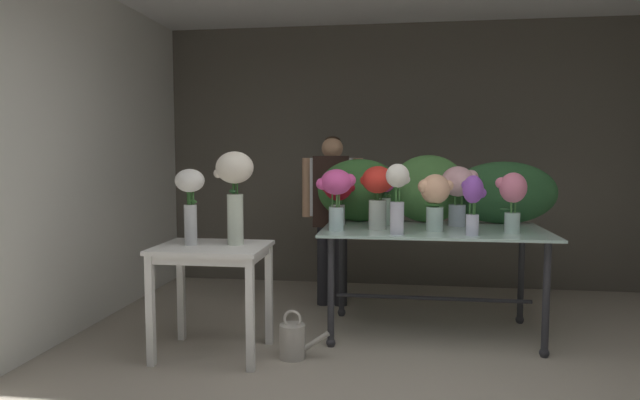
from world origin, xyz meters
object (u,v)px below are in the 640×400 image
(vase_violet_dahlias, at_px, (473,199))
(vase_cream_lisianthus_tall, at_px, (235,184))
(vase_white_roses_tall, at_px, (190,195))
(vase_ivory_freesia, at_px, (398,193))
(vase_peach_ranunculus, at_px, (435,197))
(vase_scarlet_peonies, at_px, (379,190))
(vase_magenta_snapdragons, at_px, (385,192))
(vase_fuchsia_stock, at_px, (337,190))
(vase_blush_tulips, at_px, (459,188))
(side_table_white, at_px, (213,260))
(vase_rosy_hydrangea, at_px, (513,196))
(vase_crimson_carnations, at_px, (338,191))
(display_table_glass, at_px, (433,245))
(florist, at_px, (332,202))
(watering_can, at_px, (294,340))

(vase_violet_dahlias, bearing_deg, vase_cream_lisianthus_tall, -170.89)
(vase_white_roses_tall, bearing_deg, vase_ivory_freesia, 11.89)
(vase_peach_ranunculus, height_order, vase_white_roses_tall, vase_white_roses_tall)
(vase_scarlet_peonies, xyz_separation_m, vase_magenta_snapdragons, (0.05, 0.26, -0.03))
(vase_fuchsia_stock, xyz_separation_m, vase_blush_tulips, (0.94, 0.39, -0.00))
(side_table_white, xyz_separation_m, vase_white_roses_tall, (-0.16, 0.00, 0.45))
(vase_rosy_hydrangea, bearing_deg, vase_violet_dahlias, -149.74)
(vase_white_roses_tall, bearing_deg, vase_crimson_carnations, 37.73)
(side_table_white, xyz_separation_m, vase_cream_lisianthus_tall, (0.15, 0.06, 0.54))
(vase_peach_ranunculus, bearing_deg, vase_blush_tulips, 56.40)
(display_table_glass, height_order, vase_blush_tulips, vase_blush_tulips)
(vase_fuchsia_stock, relative_size, vase_rosy_hydrangea, 1.05)
(vase_scarlet_peonies, relative_size, vase_rosy_hydrangea, 1.10)
(vase_fuchsia_stock, bearing_deg, vase_white_roses_tall, -155.96)
(vase_ivory_freesia, distance_m, vase_blush_tulips, 0.72)
(side_table_white, height_order, florist, florist)
(florist, height_order, vase_fuchsia_stock, florist)
(vase_rosy_hydrangea, distance_m, vase_crimson_carnations, 1.33)
(display_table_glass, distance_m, vase_cream_lisianthus_tall, 1.61)
(vase_cream_lisianthus_tall, bearing_deg, vase_white_roses_tall, -169.20)
(side_table_white, bearing_deg, vase_peach_ranunculus, 18.53)
(side_table_white, relative_size, watering_can, 2.22)
(vase_magenta_snapdragons, distance_m, vase_cream_lisianthus_tall, 1.28)
(florist, bearing_deg, vase_crimson_carnations, -79.06)
(side_table_white, xyz_separation_m, vase_magenta_snapdragons, (1.18, 0.82, 0.43))
(side_table_white, relative_size, vase_white_roses_tall, 1.46)
(vase_peach_ranunculus, xyz_separation_m, vase_white_roses_tall, (-1.72, -0.52, 0.03))
(vase_crimson_carnations, relative_size, vase_magenta_snapdragons, 1.00)
(vase_scarlet_peonies, relative_size, vase_violet_dahlias, 1.13)
(vase_magenta_snapdragons, xyz_separation_m, vase_cream_lisianthus_tall, (-1.03, -0.76, 0.10))
(vase_scarlet_peonies, bearing_deg, vase_crimson_carnations, 149.75)
(vase_violet_dahlias, distance_m, vase_crimson_carnations, 1.09)
(vase_magenta_snapdragons, height_order, vase_cream_lisianthus_tall, vase_cream_lisianthus_tall)
(vase_peach_ranunculus, xyz_separation_m, vase_magenta_snapdragons, (-0.38, 0.29, 0.01))
(vase_rosy_hydrangea, relative_size, watering_can, 1.26)
(vase_ivory_freesia, xyz_separation_m, vase_crimson_carnations, (-0.48, 0.44, -0.02))
(display_table_glass, bearing_deg, vase_violet_dahlias, -53.04)
(vase_rosy_hydrangea, xyz_separation_m, vase_blush_tulips, (-0.35, 0.33, 0.03))
(vase_magenta_snapdragons, relative_size, watering_can, 1.26)
(vase_scarlet_peonies, distance_m, vase_peach_ranunculus, 0.43)
(display_table_glass, relative_size, vase_fuchsia_stock, 3.68)
(display_table_glass, distance_m, vase_scarlet_peonies, 0.61)
(display_table_glass, distance_m, florist, 1.17)
(vase_fuchsia_stock, height_order, vase_white_roses_tall, vase_white_roses_tall)
(vase_white_roses_tall, bearing_deg, vase_magenta_snapdragons, 31.38)
(vase_cream_lisianthus_tall, bearing_deg, side_table_white, -158.50)
(vase_fuchsia_stock, xyz_separation_m, watering_can, (-0.25, -0.44, -1.02))
(vase_ivory_freesia, distance_m, vase_rosy_hydrangea, 0.86)
(vase_white_roses_tall, bearing_deg, side_table_white, -0.48)
(vase_rosy_hydrangea, bearing_deg, vase_blush_tulips, 136.46)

